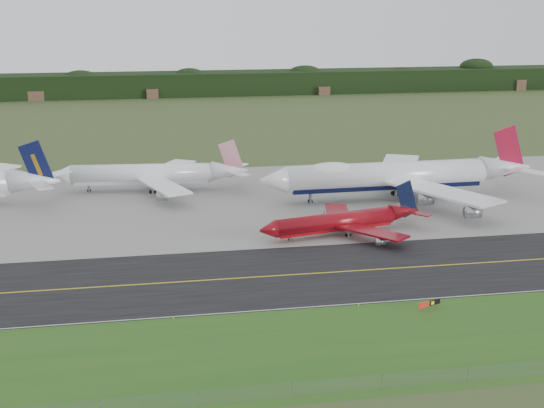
{
  "coord_description": "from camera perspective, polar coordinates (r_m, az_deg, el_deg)",
  "views": [
    {
      "loc": [
        -35.99,
        -133.52,
        49.42
      ],
      "look_at": [
        -8.13,
        22.0,
        6.69
      ],
      "focal_mm": 50.0,
      "sensor_mm": 36.0,
      "label": 1
    }
  ],
  "objects": [
    {
      "name": "edge_marker_center",
      "position": [
        128.1,
        6.52,
        -7.54
      ],
      "size": [
        0.16,
        0.16,
        0.5
      ],
      "primitive_type": "cylinder",
      "color": "yellow",
      "rests_on": "ground"
    },
    {
      "name": "perimeter_fence",
      "position": [
        104.61,
        11.5,
        -12.71
      ],
      "size": [
        320.0,
        0.1,
        320.0
      ],
      "color": "slate",
      "rests_on": "ground"
    },
    {
      "name": "edge_marker_left",
      "position": [
        123.33,
        -7.45,
        -8.5
      ],
      "size": [
        0.16,
        0.16,
        0.5
      ],
      "primitive_type": "cylinder",
      "color": "yellow",
      "rests_on": "ground"
    },
    {
      "name": "grass_verge",
      "position": [
        115.95,
        9.1,
        -10.3
      ],
      "size": [
        400.0,
        30.0,
        0.01
      ],
      "primitive_type": "cube",
      "color": "#27591A",
      "rests_on": "ground"
    },
    {
      "name": "taxiway_centreline",
      "position": [
        143.22,
        5.06,
        -5.1
      ],
      "size": [
        400.0,
        0.4,
        0.0
      ],
      "primitive_type": "cube",
      "color": "gold",
      "rests_on": "taxiway"
    },
    {
      "name": "apron",
      "position": [
        194.39,
        0.85,
        0.41
      ],
      "size": [
        400.0,
        78.0,
        0.01
      ],
      "primitive_type": "cube",
      "color": "gray",
      "rests_on": "ground"
    },
    {
      "name": "taxiway_sign",
      "position": [
        128.28,
        11.77,
        -7.35
      ],
      "size": [
        4.28,
        1.68,
        1.5
      ],
      "color": "slate",
      "rests_on": "ground"
    },
    {
      "name": "ground",
      "position": [
        146.85,
        4.65,
        -4.58
      ],
      "size": [
        600.0,
        600.0,
        0.0
      ],
      "primitive_type": "plane",
      "color": "#3A4E24",
      "rests_on": "ground"
    },
    {
      "name": "jet_red_737",
      "position": [
        165.13,
        5.41,
        -1.29
      ],
      "size": [
        38.68,
        31.0,
        10.53
      ],
      "color": "maroon",
      "rests_on": "ground"
    },
    {
      "name": "jet_star_tail",
      "position": [
        203.82,
        -9.01,
        2.22
      ],
      "size": [
        51.59,
        42.98,
        13.6
      ],
      "color": "white",
      "rests_on": "ground"
    },
    {
      "name": "horizon_treeline",
      "position": [
        411.23,
        -5.14,
        8.94
      ],
      "size": [
        700.0,
        25.0,
        12.0
      ],
      "color": "black",
      "rests_on": "ground"
    },
    {
      "name": "taxiway_edge_line",
      "position": [
        129.37,
        6.86,
        -7.42
      ],
      "size": [
        400.0,
        0.25,
        0.0
      ],
      "primitive_type": "cube",
      "color": "silver",
      "rests_on": "taxiway"
    },
    {
      "name": "jet_ba_747",
      "position": [
        195.16,
        9.29,
        2.14
      ],
      "size": [
        72.27,
        59.98,
        18.2
      ],
      "color": "white",
      "rests_on": "ground"
    },
    {
      "name": "taxiway",
      "position": [
        143.22,
        5.06,
        -5.11
      ],
      "size": [
        400.0,
        32.0,
        0.02
      ],
      "primitive_type": "cube",
      "color": "black",
      "rests_on": "ground"
    }
  ]
}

